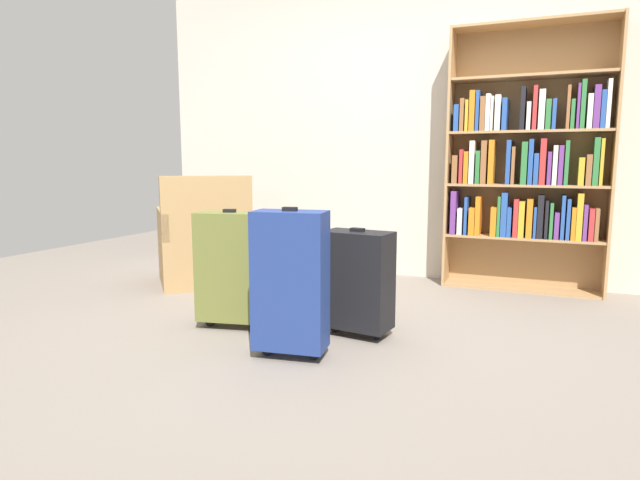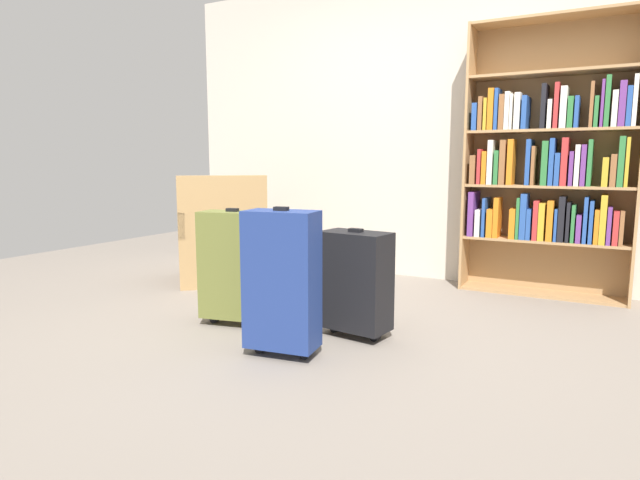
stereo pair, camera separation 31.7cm
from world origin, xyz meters
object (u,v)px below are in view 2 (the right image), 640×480
object	(u,v)px
armchair	(222,244)
suitcase_navy_blue	(282,280)
mug	(276,285)
suitcase_olive	(234,265)
bookshelf	(549,164)
suitcase_black	(355,281)

from	to	relation	value
armchair	suitcase_navy_blue	bearing A→B (deg)	-41.65
mug	suitcase_olive	world-z (taller)	suitcase_olive
bookshelf	suitcase_black	distance (m)	1.92
mug	suitcase_black	distance (m)	1.26
suitcase_navy_blue	suitcase_black	distance (m)	0.51
bookshelf	mug	distance (m)	2.26
suitcase_navy_blue	suitcase_black	bearing A→B (deg)	66.90
mug	suitcase_olive	distance (m)	0.94
bookshelf	armchair	distance (m)	2.67
mug	bookshelf	bearing A→B (deg)	26.09
bookshelf	armchair	size ratio (longest dim) A/B	2.06
bookshelf	suitcase_black	world-z (taller)	bookshelf
suitcase_navy_blue	bookshelf	bearing A→B (deg)	63.48
armchair	suitcase_black	world-z (taller)	armchair
bookshelf	suitcase_navy_blue	size ratio (longest dim) A/B	2.60
armchair	suitcase_olive	xyz separation A→B (m)	(0.86, -0.95, 0.06)
armchair	suitcase_black	size ratio (longest dim) A/B	1.56
mug	suitcase_olive	bearing A→B (deg)	-73.29
bookshelf	suitcase_black	xyz separation A→B (m)	(-0.83, -1.60, -0.66)
bookshelf	suitcase_navy_blue	xyz separation A→B (m)	(-1.03, -2.06, -0.59)
bookshelf	mug	size ratio (longest dim) A/B	17.00
suitcase_black	suitcase_navy_blue	bearing A→B (deg)	-113.10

